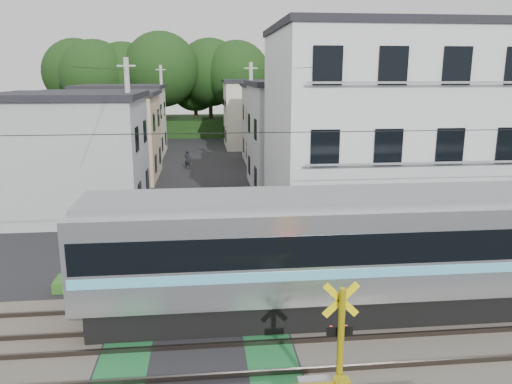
{
  "coord_description": "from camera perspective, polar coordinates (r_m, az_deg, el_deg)",
  "views": [
    {
      "loc": [
        0.28,
        -12.67,
        7.19
      ],
      "look_at": [
        2.15,
        5.0,
        2.99
      ],
      "focal_mm": 35.0,
      "sensor_mm": 36.0,
      "label": 1
    }
  ],
  "objects": [
    {
      "name": "ground",
      "position": [
        14.57,
        -6.62,
        -16.36
      ],
      "size": [
        120.0,
        120.0,
        0.0
      ],
      "primitive_type": "plane",
      "color": "black"
    },
    {
      "name": "track_bed",
      "position": [
        14.56,
        -6.62,
        -16.24
      ],
      "size": [
        120.0,
        120.0,
        0.14
      ],
      "color": "#47423A",
      "rests_on": "ground"
    },
    {
      "name": "crossing_signal_far",
      "position": [
        17.8,
        -15.04,
        -8.53
      ],
      "size": [
        4.74,
        0.65,
        3.09
      ],
      "color": "yellow",
      "rests_on": "ground"
    },
    {
      "name": "apartment_block",
      "position": [
        23.78,
        14.33,
        6.77
      ],
      "size": [
        10.2,
        8.36,
        9.3
      ],
      "color": "silver",
      "rests_on": "ground"
    },
    {
      "name": "houses_row",
      "position": [
        38.79,
        -6.1,
        7.39
      ],
      "size": [
        22.07,
        31.35,
        6.8
      ],
      "color": "#A1A3A6",
      "rests_on": "ground"
    },
    {
      "name": "tree_hill",
      "position": [
        60.73,
        -7.58,
        12.04
      ],
      "size": [
        40.0,
        13.79,
        11.88
      ],
      "color": "#173311",
      "rests_on": "ground"
    },
    {
      "name": "catenary",
      "position": [
        14.36,
        17.64,
        -1.42
      ],
      "size": [
        60.0,
        5.04,
        7.0
      ],
      "color": "#2D2D33",
      "rests_on": "ground"
    },
    {
      "name": "utility_poles",
      "position": [
        35.84,
        -8.23,
        8.19
      ],
      "size": [
        7.9,
        42.0,
        8.0
      ],
      "color": "#A5A5A0",
      "rests_on": "ground"
    },
    {
      "name": "pedestrian",
      "position": [
        39.09,
        -7.81,
        3.7
      ],
      "size": [
        0.65,
        0.56,
        1.51
      ],
      "primitive_type": "imported",
      "rotation": [
        0.0,
        0.0,
        2.71
      ],
      "color": "black",
      "rests_on": "ground"
    },
    {
      "name": "weed_patches",
      "position": [
        14.48,
        0.6,
        -15.65
      ],
      "size": [
        10.25,
        8.8,
        0.4
      ],
      "color": "#2D5E1E",
      "rests_on": "ground"
    }
  ]
}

